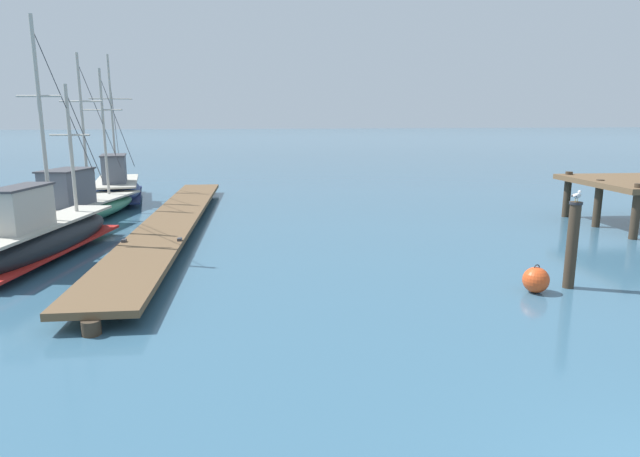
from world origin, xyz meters
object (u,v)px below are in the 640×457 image
Objects in this scene: mooring_piling at (572,244)px; fishing_boat_3 at (117,187)px; fishing_boat_0 at (44,235)px; mooring_buoy at (536,280)px; perched_seagull at (577,196)px; fishing_boat_1 at (82,205)px.

fishing_boat_3 is at bearing 127.72° from mooring_piling.
mooring_piling is (13.14, -5.33, 0.37)m from fishing_boat_0.
mooring_buoy is (11.94, -16.90, -0.38)m from fishing_boat_3.
mooring_buoy is (12.14, -5.50, -0.42)m from fishing_boat_0.
perched_seagull is (13.13, -5.33, 1.53)m from fishing_boat_0.
mooring_piling is 1.16m from perched_seagull.
fishing_boat_3 is (0.20, 11.40, -0.04)m from fishing_boat_0.
fishing_boat_1 is (-0.26, 5.98, -0.05)m from fishing_boat_0.
perched_seagull is (13.39, -11.32, 1.58)m from fishing_boat_1.
fishing_boat_0 is 5.99m from fishing_boat_1.
fishing_boat_0 reaches higher than fishing_boat_1.
fishing_boat_1 reaches higher than perched_seagull.
fishing_boat_0 is at bearing 155.63° from mooring_buoy.
fishing_boat_3 reaches higher than mooring_buoy.
fishing_boat_0 reaches higher than perched_seagull.
fishing_boat_0 is at bearing 157.91° from mooring_piling.
fishing_boat_0 reaches higher than mooring_piling.
mooring_piling is (12.94, -16.73, 0.40)m from fishing_boat_3.
fishing_boat_0 is 14.18m from mooring_piling.
fishing_boat_3 reaches higher than fishing_boat_1.
fishing_boat_1 is at bearing 139.80° from perched_seagull.
mooring_piling is at bearing -40.19° from fishing_boat_1.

